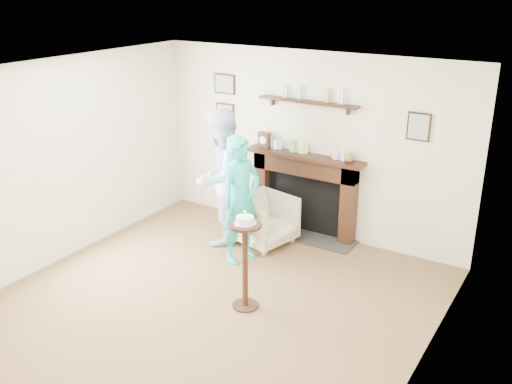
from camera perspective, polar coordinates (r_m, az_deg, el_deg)
ground at (r=6.27m, az=-5.65°, el=-11.88°), size 5.00×5.00×0.00m
room_shell at (r=6.11m, az=-2.25°, el=4.11°), size 4.54×5.02×2.52m
armchair at (r=7.74m, az=0.79°, el=-5.06°), size 0.87×0.85×0.66m
man at (r=7.81m, az=-3.46°, el=-4.86°), size 0.69×0.88×1.81m
woman at (r=7.32m, az=-1.48°, el=-6.68°), size 0.53×0.67×1.62m
pedestal_table at (r=6.01m, az=-1.11°, el=-5.70°), size 0.35×0.35×1.13m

